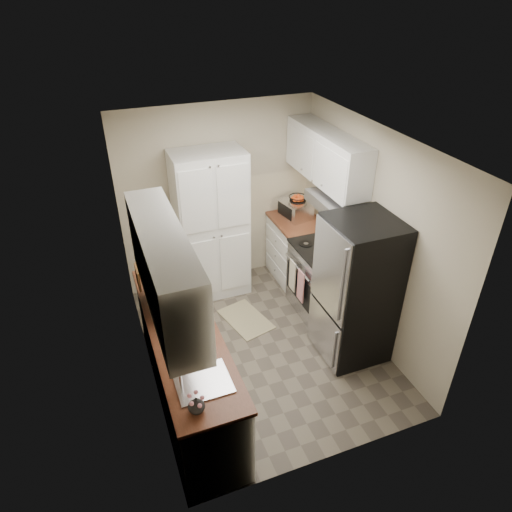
% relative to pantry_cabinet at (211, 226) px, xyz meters
% --- Properties ---
extents(ground, '(3.20, 3.20, 0.00)m').
position_rel_pantry_cabinet_xyz_m(ground, '(0.20, -1.32, -1.00)').
color(ground, '#665B4C').
rests_on(ground, ground).
extents(room_shell, '(2.64, 3.24, 2.52)m').
position_rel_pantry_cabinet_xyz_m(room_shell, '(0.18, -1.32, 0.63)').
color(room_shell, beige).
rests_on(room_shell, ground).
extents(pantry_cabinet, '(0.90, 0.55, 2.00)m').
position_rel_pantry_cabinet_xyz_m(pantry_cabinet, '(0.00, 0.00, 0.00)').
color(pantry_cabinet, white).
rests_on(pantry_cabinet, ground).
extents(base_cabinet_left, '(0.60, 2.30, 0.88)m').
position_rel_pantry_cabinet_xyz_m(base_cabinet_left, '(-0.79, -1.75, -0.56)').
color(base_cabinet_left, white).
rests_on(base_cabinet_left, ground).
extents(countertop_left, '(0.63, 2.33, 0.04)m').
position_rel_pantry_cabinet_xyz_m(countertop_left, '(-0.79, -1.75, -0.10)').
color(countertop_left, brown).
rests_on(countertop_left, base_cabinet_left).
extents(base_cabinet_right, '(0.60, 0.80, 0.88)m').
position_rel_pantry_cabinet_xyz_m(base_cabinet_right, '(1.19, -0.12, -0.56)').
color(base_cabinet_right, white).
rests_on(base_cabinet_right, ground).
extents(countertop_right, '(0.63, 0.83, 0.04)m').
position_rel_pantry_cabinet_xyz_m(countertop_right, '(1.19, -0.12, -0.10)').
color(countertop_right, brown).
rests_on(countertop_right, base_cabinet_right).
extents(electric_range, '(0.71, 0.78, 1.13)m').
position_rel_pantry_cabinet_xyz_m(electric_range, '(1.17, -0.93, -0.52)').
color(electric_range, '#B7B7BC').
rests_on(electric_range, ground).
extents(refrigerator, '(0.70, 0.72, 1.70)m').
position_rel_pantry_cabinet_xyz_m(refrigerator, '(1.14, -1.73, -0.15)').
color(refrigerator, '#B7B7BC').
rests_on(refrigerator, ground).
extents(microwave, '(0.54, 0.68, 0.33)m').
position_rel_pantry_cabinet_xyz_m(microwave, '(-0.76, -1.29, 0.09)').
color(microwave, '#A4A4A9').
rests_on(microwave, countertop_left).
extents(wine_bottle, '(0.07, 0.07, 0.27)m').
position_rel_pantry_cabinet_xyz_m(wine_bottle, '(-0.79, -0.75, 0.06)').
color(wine_bottle, black).
rests_on(wine_bottle, countertop_left).
extents(flower_vase, '(0.17, 0.17, 0.14)m').
position_rel_pantry_cabinet_xyz_m(flower_vase, '(-0.91, -2.73, -0.01)').
color(flower_vase, beige).
rests_on(flower_vase, countertop_left).
extents(cutting_board, '(0.07, 0.21, 0.26)m').
position_rel_pantry_cabinet_xyz_m(cutting_board, '(-0.78, -0.76, 0.05)').
color(cutting_board, '#4F983E').
rests_on(cutting_board, countertop_left).
extents(toaster_oven, '(0.39, 0.46, 0.24)m').
position_rel_pantry_cabinet_xyz_m(toaster_oven, '(1.20, -0.02, 0.04)').
color(toaster_oven, silver).
rests_on(toaster_oven, countertop_right).
extents(fruit_basket, '(0.27, 0.27, 0.10)m').
position_rel_pantry_cabinet_xyz_m(fruit_basket, '(1.23, -0.01, 0.21)').
color(fruit_basket, '#FF561B').
rests_on(fruit_basket, toaster_oven).
extents(kitchen_mat, '(0.61, 0.80, 0.01)m').
position_rel_pantry_cabinet_xyz_m(kitchen_mat, '(0.18, -0.80, -0.99)').
color(kitchen_mat, tan).
rests_on(kitchen_mat, ground).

